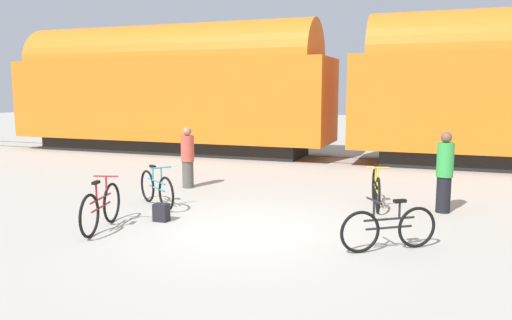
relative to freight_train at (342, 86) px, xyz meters
The scene contains 11 objects.
ground_plane 9.78m from the freight_train, 90.00° to the right, with size 80.00×80.00×0.00m, color #A8A399.
freight_train is the anchor object (origin of this frame).
rail_near 2.69m from the freight_train, 90.00° to the right, with size 38.73×0.07×0.01m, color #4C4238.
rail_far 2.69m from the freight_train, 90.00° to the left, with size 38.73×0.07×0.01m, color #4C4238.
bicycle_maroon 10.76m from the freight_train, 103.19° to the right, with size 0.53×1.70×0.94m.
bicycle_teal 8.96m from the freight_train, 106.24° to the right, with size 1.43×1.04×0.89m.
bicycle_yellow 7.42m from the freight_train, 73.44° to the right, with size 0.48×1.77×0.92m.
bicycle_black 10.26m from the freight_train, 75.21° to the right, with size 1.38×1.00×0.83m.
person_in_green 7.79m from the freight_train, 63.63° to the right, with size 0.33×0.33×1.66m.
person_in_red 7.10m from the freight_train, 113.67° to the right, with size 0.34×0.34×1.56m.
backpack 9.84m from the freight_train, 100.21° to the right, with size 0.28×0.20×0.34m.
Camera 1 is at (3.20, -8.06, 2.51)m, focal length 35.00 mm.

